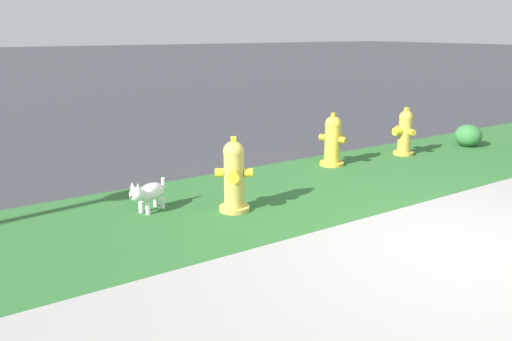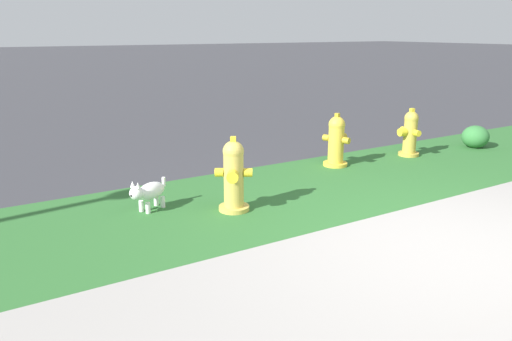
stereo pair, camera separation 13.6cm
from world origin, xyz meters
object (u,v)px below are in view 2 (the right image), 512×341
Objects in this scene: fire_hydrant_near_corner at (410,133)px; fire_hydrant_far_end at (234,176)px; shrub_bush_mid_verge at (475,137)px; small_white_dog at (148,192)px; fire_hydrant_across_street at (336,141)px.

fire_hydrant_near_corner is 3.45m from fire_hydrant_far_end.
fire_hydrant_near_corner is at bearing 172.29° from shrub_bush_mid_verge.
shrub_bush_mid_verge is at bearing -141.21° from fire_hydrant_far_end.
fire_hydrant_near_corner is 0.91× the size of fire_hydrant_far_end.
fire_hydrant_near_corner is at bearing 158.23° from small_white_dog.
fire_hydrant_across_street is 1.63× the size of small_white_dog.
fire_hydrant_near_corner is at bearing -135.82° from fire_hydrant_far_end.
fire_hydrant_across_street reaches higher than small_white_dog.
fire_hydrant_far_end reaches higher than shrub_bush_mid_verge.
small_white_dog is 1.08× the size of shrub_bush_mid_verge.
fire_hydrant_across_street is 1.76× the size of shrub_bush_mid_verge.
fire_hydrant_near_corner is 1.34m from shrub_bush_mid_verge.
fire_hydrant_near_corner is at bearing 63.71° from fire_hydrant_across_street.
small_white_dog is at bearing 1.54° from fire_hydrant_far_end.
shrub_bush_mid_verge is at bearing 155.53° from small_white_dog.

